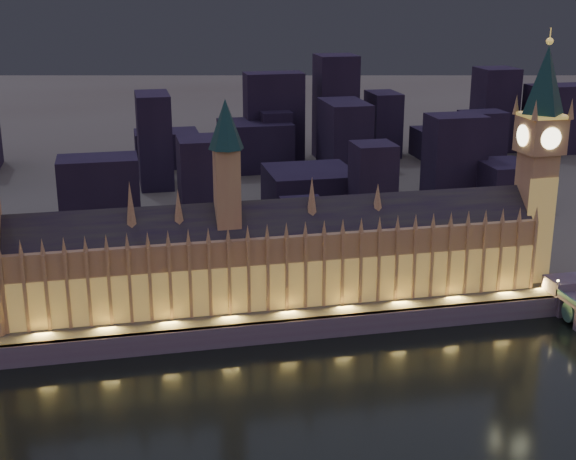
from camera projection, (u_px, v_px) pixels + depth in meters
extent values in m
plane|color=black|center=(310.00, 396.00, 254.63)|extent=(2000.00, 2000.00, 0.00)
cube|color=#443E2F|center=(174.00, 116.00, 737.27)|extent=(2000.00, 960.00, 8.00)
cube|color=#534250|center=(283.00, 331.00, 291.57)|extent=(2000.00, 2.50, 8.00)
cube|color=#9C6C4A|center=(281.00, 265.00, 306.40)|extent=(200.05, 20.46, 28.00)
cube|color=#B08F43|center=(287.00, 286.00, 298.38)|extent=(200.00, 0.50, 18.00)
cube|color=black|center=(281.00, 222.00, 301.23)|extent=(200.04, 16.72, 16.26)
cube|color=#9C6C4A|center=(227.00, 192.00, 293.19)|extent=(9.00, 9.00, 32.00)
cone|color=#10332F|center=(226.00, 124.00, 285.59)|extent=(13.00, 13.00, 18.00)
cube|color=#9C6C4A|center=(4.00, 296.00, 276.08)|extent=(1.20, 1.20, 28.00)
cube|color=#9C6C4A|center=(25.00, 295.00, 277.54)|extent=(1.20, 1.20, 28.00)
cone|color=#9C6C4A|center=(20.00, 248.00, 272.93)|extent=(2.00, 2.00, 6.00)
cube|color=#9C6C4A|center=(47.00, 293.00, 279.00)|extent=(1.20, 1.20, 28.00)
cone|color=#9C6C4A|center=(42.00, 246.00, 274.39)|extent=(2.00, 2.00, 6.00)
cube|color=#9C6C4A|center=(68.00, 291.00, 280.46)|extent=(1.20, 1.20, 28.00)
cone|color=#9C6C4A|center=(64.00, 245.00, 275.86)|extent=(2.00, 2.00, 6.00)
cube|color=#9C6C4A|center=(89.00, 290.00, 281.92)|extent=(1.20, 1.20, 28.00)
cone|color=#9C6C4A|center=(85.00, 244.00, 277.32)|extent=(2.00, 2.00, 6.00)
cube|color=#9C6C4A|center=(109.00, 288.00, 283.39)|extent=(1.20, 1.20, 28.00)
cone|color=#9C6C4A|center=(106.00, 242.00, 278.78)|extent=(2.00, 2.00, 6.00)
cube|color=#9C6C4A|center=(130.00, 287.00, 284.85)|extent=(1.20, 1.20, 28.00)
cone|color=#9C6C4A|center=(127.00, 241.00, 280.24)|extent=(2.00, 2.00, 6.00)
cube|color=#9C6C4A|center=(150.00, 285.00, 286.31)|extent=(1.20, 1.20, 28.00)
cone|color=#9C6C4A|center=(148.00, 239.00, 281.70)|extent=(2.00, 2.00, 6.00)
cube|color=#9C6C4A|center=(170.00, 283.00, 287.77)|extent=(1.20, 1.20, 28.00)
cone|color=#9C6C4A|center=(168.00, 238.00, 283.16)|extent=(2.00, 2.00, 6.00)
cube|color=#9C6C4A|center=(190.00, 282.00, 289.23)|extent=(1.20, 1.20, 28.00)
cone|color=#9C6C4A|center=(188.00, 237.00, 284.62)|extent=(2.00, 2.00, 6.00)
cube|color=#9C6C4A|center=(210.00, 280.00, 290.69)|extent=(1.20, 1.20, 28.00)
cone|color=#9C6C4A|center=(208.00, 235.00, 286.08)|extent=(2.00, 2.00, 6.00)
cube|color=#9C6C4A|center=(229.00, 279.00, 292.15)|extent=(1.20, 1.20, 28.00)
cone|color=#9C6C4A|center=(228.00, 234.00, 287.54)|extent=(2.00, 2.00, 6.00)
cube|color=#9C6C4A|center=(249.00, 277.00, 293.61)|extent=(1.20, 1.20, 28.00)
cone|color=#9C6C4A|center=(248.00, 233.00, 289.01)|extent=(2.00, 2.00, 6.00)
cube|color=#9C6C4A|center=(268.00, 276.00, 295.07)|extent=(1.20, 1.20, 28.00)
cone|color=#9C6C4A|center=(267.00, 231.00, 290.47)|extent=(2.00, 2.00, 6.00)
cube|color=#9C6C4A|center=(287.00, 274.00, 296.54)|extent=(1.20, 1.20, 28.00)
cone|color=#9C6C4A|center=(286.00, 230.00, 291.93)|extent=(2.00, 2.00, 6.00)
cube|color=#9C6C4A|center=(305.00, 273.00, 298.00)|extent=(1.20, 1.20, 28.00)
cone|color=#9C6C4A|center=(305.00, 229.00, 293.39)|extent=(2.00, 2.00, 6.00)
cube|color=#9C6C4A|center=(324.00, 271.00, 299.46)|extent=(1.20, 1.20, 28.00)
cone|color=#9C6C4A|center=(324.00, 228.00, 294.85)|extent=(2.00, 2.00, 6.00)
cube|color=#9C6C4A|center=(342.00, 270.00, 300.92)|extent=(1.20, 1.20, 28.00)
cone|color=#9C6C4A|center=(343.00, 226.00, 296.31)|extent=(2.00, 2.00, 6.00)
cube|color=#9C6C4A|center=(361.00, 268.00, 302.38)|extent=(1.20, 1.20, 28.00)
cone|color=#9C6C4A|center=(361.00, 225.00, 297.77)|extent=(2.00, 2.00, 6.00)
cube|color=#9C6C4A|center=(379.00, 267.00, 303.84)|extent=(1.20, 1.20, 28.00)
cone|color=#9C6C4A|center=(380.00, 224.00, 299.23)|extent=(2.00, 2.00, 6.00)
cube|color=#9C6C4A|center=(396.00, 266.00, 305.30)|extent=(1.20, 1.20, 28.00)
cone|color=#9C6C4A|center=(398.00, 223.00, 300.70)|extent=(2.00, 2.00, 6.00)
cube|color=#9C6C4A|center=(414.00, 264.00, 306.76)|extent=(1.20, 1.20, 28.00)
cone|color=#9C6C4A|center=(416.00, 221.00, 302.16)|extent=(2.00, 2.00, 6.00)
cube|color=#9C6C4A|center=(432.00, 263.00, 308.23)|extent=(1.20, 1.20, 28.00)
cone|color=#9C6C4A|center=(433.00, 220.00, 303.62)|extent=(2.00, 2.00, 6.00)
cube|color=#9C6C4A|center=(449.00, 262.00, 309.69)|extent=(1.20, 1.20, 28.00)
cone|color=#9C6C4A|center=(451.00, 219.00, 305.08)|extent=(2.00, 2.00, 6.00)
cube|color=#9C6C4A|center=(466.00, 260.00, 311.15)|extent=(1.20, 1.20, 28.00)
cone|color=#9C6C4A|center=(468.00, 218.00, 306.54)|extent=(2.00, 2.00, 6.00)
cube|color=#9C6C4A|center=(483.00, 259.00, 312.61)|extent=(1.20, 1.20, 28.00)
cone|color=#9C6C4A|center=(486.00, 217.00, 308.00)|extent=(2.00, 2.00, 6.00)
cube|color=#9C6C4A|center=(500.00, 258.00, 314.07)|extent=(1.20, 1.20, 28.00)
cone|color=#9C6C4A|center=(503.00, 216.00, 309.46)|extent=(2.00, 2.00, 6.00)
cube|color=#9C6C4A|center=(517.00, 256.00, 315.53)|extent=(1.20, 1.20, 28.00)
cone|color=#9C6C4A|center=(520.00, 214.00, 310.92)|extent=(2.00, 2.00, 6.00)
cube|color=#9C6C4A|center=(533.00, 255.00, 316.99)|extent=(1.20, 1.20, 28.00)
cone|color=#9C6C4A|center=(537.00, 213.00, 312.38)|extent=(2.00, 2.00, 6.00)
cone|color=#9C6C4A|center=(131.00, 205.00, 286.94)|extent=(4.40, 4.40, 18.00)
cone|color=#9C6C4A|center=(178.00, 208.00, 291.03)|extent=(4.40, 4.40, 14.00)
cone|color=#9C6C4A|center=(312.00, 197.00, 300.95)|extent=(4.40, 4.40, 16.00)
cone|color=#9C6C4A|center=(378.00, 198.00, 306.88)|extent=(4.40, 4.40, 12.00)
cube|color=#9C6C4A|center=(533.00, 217.00, 323.95)|extent=(12.88, 12.88, 52.90)
cube|color=#B08F43|center=(539.00, 232.00, 319.53)|extent=(12.00, 0.50, 44.00)
cube|color=#9C6C4A|center=(541.00, 135.00, 313.76)|extent=(15.00, 15.00, 14.18)
cube|color=#F2C64C|center=(543.00, 115.00, 311.42)|extent=(15.75, 15.75, 1.20)
cone|color=#10332F|center=(546.00, 80.00, 307.29)|extent=(18.00, 18.00, 26.00)
sphere|color=#F2C64C|center=(550.00, 41.00, 302.88)|extent=(2.80, 2.80, 2.80)
cylinder|color=#F2C64C|center=(550.00, 34.00, 302.12)|extent=(0.40, 0.40, 5.00)
cylinder|color=#FFF2BF|center=(551.00, 138.00, 306.54)|extent=(8.40, 0.50, 8.40)
cylinder|color=#FFF2BF|center=(531.00, 131.00, 320.97)|extent=(8.40, 0.50, 8.40)
cylinder|color=#FFF2BF|center=(523.00, 136.00, 312.17)|extent=(0.50, 8.40, 8.40)
cylinder|color=#FFF2BF|center=(559.00, 134.00, 315.34)|extent=(0.50, 8.40, 8.40)
cone|color=#9C6C4A|center=(535.00, 110.00, 301.87)|extent=(2.60, 2.60, 8.00)
cone|color=#9C6C4A|center=(516.00, 104.00, 315.83)|extent=(2.60, 2.60, 8.00)
cone|color=#9C6C4A|center=(571.00, 109.00, 304.94)|extent=(2.60, 2.60, 8.00)
cone|color=#9C6C4A|center=(551.00, 103.00, 318.90)|extent=(2.60, 2.60, 8.00)
cube|color=#534250|center=(571.00, 289.00, 317.97)|extent=(19.32, 12.00, 9.50)
cylinder|color=black|center=(557.00, 286.00, 310.22)|extent=(0.30, 0.30, 4.40)
sphere|color=#FFD88C|center=(558.00, 281.00, 309.53)|extent=(1.00, 1.00, 1.00)
cube|color=black|center=(303.00, 220.00, 376.69)|extent=(19.03, 19.80, 19.32)
cube|color=black|center=(556.00, 119.00, 560.08)|extent=(42.59, 22.95, 47.27)
cube|color=black|center=(373.00, 186.00, 391.49)|extent=(19.65, 20.18, 42.48)
cube|color=black|center=(274.00, 138.00, 523.48)|extent=(19.44, 30.73, 36.57)
cube|color=black|center=(274.00, 118.00, 526.14)|extent=(37.76, 19.44, 59.56)
cube|color=black|center=(154.00, 140.00, 469.43)|extent=(18.99, 34.57, 54.73)
cube|color=black|center=(201.00, 184.00, 388.14)|extent=(21.11, 25.14, 45.70)
cube|color=black|center=(100.00, 193.00, 390.53)|extent=(38.19, 23.57, 36.09)
cube|color=black|center=(449.00, 144.00, 546.93)|extent=(43.78, 39.06, 19.42)
cube|color=black|center=(255.00, 145.00, 514.58)|extent=(44.53, 36.65, 30.63)
cube|color=black|center=(167.00, 148.00, 523.13)|extent=(40.45, 27.15, 23.10)
cube|color=black|center=(344.00, 140.00, 490.36)|extent=(24.63, 41.01, 46.88)
cube|color=black|center=(310.00, 191.00, 419.89)|extent=(44.15, 42.43, 23.16)
cube|color=black|center=(454.00, 156.00, 447.89)|extent=(30.39, 22.61, 46.18)
cube|color=black|center=(481.00, 138.00, 525.12)|extent=(28.33, 19.81, 35.21)
cube|color=black|center=(504.00, 183.00, 438.37)|extent=(24.83, 31.49, 22.57)
cube|color=black|center=(383.00, 124.00, 552.05)|extent=(19.19, 29.53, 43.46)
cube|color=black|center=(335.00, 107.00, 539.55)|extent=(26.00, 26.00, 69.34)
cube|color=black|center=(494.00, 110.00, 565.09)|extent=(26.00, 26.00, 58.12)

